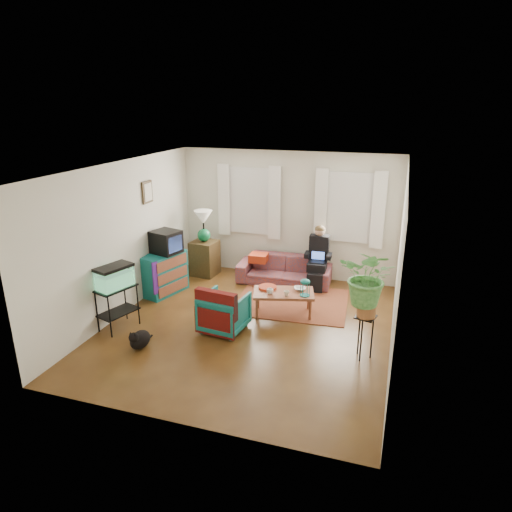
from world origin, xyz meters
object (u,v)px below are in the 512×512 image
(aquarium_stand, at_px, (118,308))
(armchair, at_px, (224,310))
(side_table, at_px, (205,258))
(dresser, at_px, (164,273))
(plant_stand, at_px, (364,337))
(coffee_table, at_px, (283,303))
(sofa, at_px, (284,266))

(aquarium_stand, distance_m, armchair, 1.73)
(armchair, bearing_deg, side_table, -52.13)
(dresser, height_order, aquarium_stand, dresser)
(aquarium_stand, relative_size, plant_stand, 1.07)
(side_table, bearing_deg, coffee_table, -33.33)
(sofa, relative_size, plant_stand, 2.81)
(sofa, xyz_separation_m, dresser, (-2.06, -1.21, 0.03))
(dresser, height_order, coffee_table, dresser)
(coffee_table, height_order, plant_stand, plant_stand)
(aquarium_stand, xyz_separation_m, armchair, (1.66, 0.47, -0.01))
(side_table, bearing_deg, plant_stand, -34.08)
(sofa, height_order, coffee_table, sofa)
(aquarium_stand, relative_size, armchair, 1.03)
(side_table, relative_size, coffee_table, 0.72)
(coffee_table, bearing_deg, armchair, -147.48)
(side_table, bearing_deg, aquarium_stand, -97.48)
(sofa, bearing_deg, side_table, 179.23)
(side_table, xyz_separation_m, plant_stand, (3.53, -2.39, -0.04))
(coffee_table, bearing_deg, plant_stand, -50.06)
(dresser, bearing_deg, sofa, 46.42)
(armchair, bearing_deg, coffee_table, -125.51)
(armchair, bearing_deg, plant_stand, -177.78)
(sofa, bearing_deg, coffee_table, -79.04)
(sofa, relative_size, dresser, 2.11)
(armchair, xyz_separation_m, coffee_table, (0.76, 0.83, -0.13))
(armchair, height_order, plant_stand, armchair)
(side_table, height_order, coffee_table, side_table)
(sofa, height_order, plant_stand, sofa)
(armchair, height_order, coffee_table, armchair)
(dresser, distance_m, coffee_table, 2.43)
(sofa, bearing_deg, dresser, -152.57)
(coffee_table, bearing_deg, sofa, 88.99)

